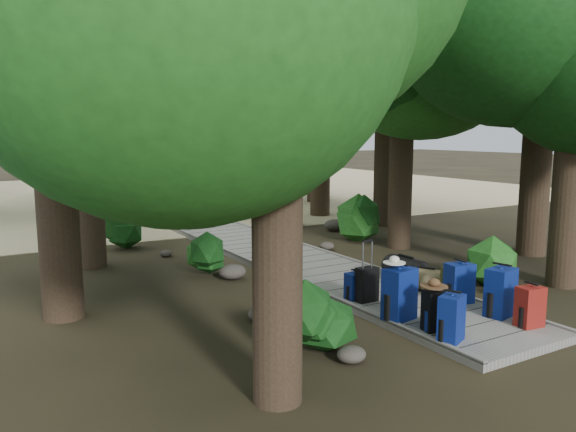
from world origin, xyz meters
TOP-DOWN VIEW (x-y plane):
  - ground at (0.00, 0.00)m, footprint 120.00×120.00m
  - sand_beach at (0.00, 16.00)m, footprint 40.00×22.00m
  - boardwalk at (0.00, 1.00)m, footprint 2.00×12.00m
  - backpack_left_a at (-0.77, -4.26)m, footprint 0.44×0.38m
  - backpack_left_b at (-0.65, -3.86)m, footprint 0.38×0.31m
  - backpack_left_c at (-0.77, -3.24)m, footprint 0.50×0.40m
  - backpack_left_d at (-0.70, -2.10)m, footprint 0.33×0.24m
  - backpack_right_a at (0.61, -4.42)m, footprint 0.39×0.30m
  - backpack_right_b at (0.64, -3.90)m, footprint 0.50×0.40m
  - backpack_right_c at (0.61, -3.12)m, footprint 0.46×0.36m
  - backpack_right_d at (0.71, -2.94)m, footprint 0.39×0.29m
  - duffel_right_khaki at (0.67, -2.34)m, footprint 0.61×0.69m
  - duffel_right_black at (0.73, -1.74)m, footprint 0.51×0.76m
  - suitcase_on_boardwalk at (-0.62, -2.31)m, footprint 0.37×0.21m
  - lone_suitcase_on_sand at (0.46, 8.16)m, footprint 0.42×0.25m
  - hat_brown at (-0.69, -3.85)m, footprint 0.38×0.38m
  - hat_white at (-0.85, -3.21)m, footprint 0.33×0.33m
  - kayak at (-2.61, 9.91)m, footprint 1.35×3.55m
  - sun_lounger at (3.10, 9.44)m, footprint 0.96×2.03m
  - tree_right_b at (5.25, -1.05)m, footprint 5.31×5.31m
  - tree_right_c at (3.11, 1.12)m, footprint 4.73×4.73m
  - tree_right_d at (5.15, 4.02)m, footprint 6.33×6.33m
  - tree_right_e at (4.43, 6.62)m, footprint 5.34×5.34m
  - tree_right_f at (6.38, 9.87)m, footprint 5.55×5.55m
  - tree_left_a at (-3.44, -4.34)m, footprint 4.52×4.52m
  - tree_left_b at (-4.96, -0.29)m, footprint 4.88×4.88m
  - tree_left_c at (-3.86, 2.90)m, footprint 4.60×4.60m
  - tree_back_a at (-1.48, 14.76)m, footprint 5.30×5.30m
  - tree_back_b at (1.42, 15.94)m, footprint 5.81×5.81m
  - tree_back_c at (5.49, 15.08)m, footprint 5.21×5.21m
  - palm_right_a at (2.86, 5.66)m, footprint 4.91×4.91m
  - palm_right_b at (5.23, 10.81)m, footprint 4.22×4.22m
  - palm_right_c at (1.99, 12.26)m, footprint 4.44×4.44m
  - palm_left_a at (-4.09, 7.05)m, footprint 4.50×4.50m
  - rock_left_a at (-2.15, -3.94)m, footprint 0.38×0.34m
  - rock_left_b at (-2.39, -1.95)m, footprint 0.39×0.35m
  - rock_left_c at (-1.73, 0.46)m, footprint 0.54×0.48m
  - rock_left_d at (-2.21, 3.07)m, footprint 0.28×0.25m
  - rock_right_a at (1.86, -3.10)m, footprint 0.46×0.41m
  - rock_right_b at (2.48, -1.62)m, footprint 0.47×0.43m
  - rock_right_c at (1.40, 1.77)m, footprint 0.36×0.33m
  - rock_right_d at (3.11, 3.88)m, footprint 0.62×0.56m
  - shrub_left_a at (-2.41, -3.37)m, footprint 1.01×1.01m
  - shrub_left_b at (-1.99, 1.03)m, footprint 0.80×0.80m
  - shrub_left_c at (-2.80, 4.49)m, footprint 1.16×1.16m
  - shrub_right_a at (2.31, -2.38)m, footprint 1.03×1.03m
  - shrub_right_b at (2.78, 2.29)m, footprint 1.35×1.35m
  - shrub_right_c at (2.31, 5.59)m, footprint 0.85×0.85m

SIDE VIEW (x-z plane):
  - ground at x=0.00m, z-range 0.00..0.00m
  - sand_beach at x=0.00m, z-range 0.00..0.02m
  - boardwalk at x=0.00m, z-range 0.00..0.12m
  - rock_left_d at x=-2.21m, z-range 0.00..0.15m
  - rock_right_c at x=1.40m, z-range 0.00..0.20m
  - rock_left_a at x=-2.15m, z-range 0.00..0.21m
  - rock_left_b at x=-2.39m, z-range 0.00..0.21m
  - rock_right_a at x=1.86m, z-range 0.00..0.25m
  - rock_right_b at x=2.48m, z-range 0.00..0.26m
  - rock_left_c at x=-1.73m, z-range 0.00..0.29m
  - rock_right_d at x=3.11m, z-range 0.00..0.34m
  - kayak at x=-2.61m, z-range 0.02..0.37m
  - duffel_right_khaki at x=0.67m, z-range 0.12..0.50m
  - sun_lounger at x=3.10m, z-range 0.02..0.65m
  - lone_suitcase_on_sand at x=0.46m, z-range 0.02..0.67m
  - duffel_right_black at x=0.73m, z-range 0.12..0.59m
  - shrub_left_b at x=-1.99m, z-range 0.00..0.72m
  - backpack_left_d at x=-0.70m, z-range 0.12..0.61m
  - shrub_right_c at x=2.31m, z-range 0.00..0.76m
  - suitcase_on_boardwalk at x=-0.62m, z-range 0.12..0.68m
  - backpack_right_d at x=0.71m, z-range 0.12..0.71m
  - backpack_left_b at x=-0.65m, z-range 0.12..0.75m
  - backpack_right_a at x=0.61m, z-range 0.12..0.76m
  - shrub_left_a at x=-2.41m, z-range 0.00..0.91m
  - shrub_right_a at x=2.31m, z-range 0.00..0.93m
  - backpack_left_a at x=-0.77m, z-range 0.12..0.81m
  - backpack_right_c at x=0.61m, z-range 0.12..0.83m
  - shrub_left_c at x=-2.80m, z-range 0.00..1.04m
  - backpack_right_b at x=0.64m, z-range 0.12..0.93m
  - backpack_left_c at x=-0.77m, z-range 0.12..0.97m
  - shrub_right_b at x=2.78m, z-range 0.00..1.21m
  - hat_brown at x=-0.69m, z-range 0.75..0.86m
  - hat_white at x=-0.85m, z-range 0.97..1.08m
  - palm_right_c at x=1.99m, z-range 0.00..7.06m
  - palm_left_a at x=-4.09m, z-range 0.00..7.15m
  - tree_left_a at x=-3.44m, z-range 0.00..7.53m
  - tree_left_c at x=-3.86m, z-range 0.00..8.00m
  - palm_right_b at x=5.23m, z-range 0.00..8.16m
  - tree_right_c at x=3.11m, z-range 0.00..8.19m
  - palm_right_a at x=2.86m, z-range 0.00..8.37m
  - tree_left_b at x=-4.96m, z-range 0.00..8.78m
  - tree_back_a at x=-1.48m, z-range 0.00..9.16m
  - tree_back_c at x=5.49m, z-range 0.00..9.38m
  - tree_right_b at x=5.25m, z-range 0.00..9.48m
  - tree_right_e at x=4.43m, z-range 0.00..9.61m
  - tree_right_f at x=6.38m, z-range 0.00..9.91m
  - tree_back_b at x=1.42m, z-range 0.00..10.38m
  - tree_right_d at x=5.15m, z-range 0.00..11.61m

